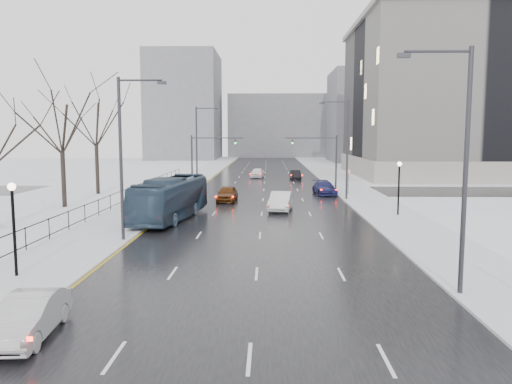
# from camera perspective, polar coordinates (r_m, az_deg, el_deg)

# --- Properties ---
(road) EXTENTS (16.00, 150.00, 0.04)m
(road) POSITION_cam_1_polar(r_m,az_deg,el_deg) (70.30, 0.98, 1.23)
(road) COLOR black
(road) RESTS_ON ground
(cross_road) EXTENTS (130.00, 10.00, 0.04)m
(cross_road) POSITION_cam_1_polar(r_m,az_deg,el_deg) (58.36, 0.89, 0.12)
(cross_road) COLOR black
(cross_road) RESTS_ON ground
(sidewalk_left) EXTENTS (5.00, 150.00, 0.16)m
(sidewalk_left) POSITION_cam_1_polar(r_m,az_deg,el_deg) (71.16, -7.50, 1.28)
(sidewalk_left) COLOR silver
(sidewalk_left) RESTS_ON ground
(sidewalk_right) EXTENTS (5.00, 150.00, 0.16)m
(sidewalk_right) POSITION_cam_1_polar(r_m,az_deg,el_deg) (70.99, 9.49, 1.24)
(sidewalk_right) COLOR silver
(sidewalk_right) RESTS_ON ground
(park_strip) EXTENTS (14.00, 150.00, 0.12)m
(park_strip) POSITION_cam_1_polar(r_m,az_deg,el_deg) (73.24, -14.87, 1.25)
(park_strip) COLOR white
(park_strip) RESTS_ON ground
(tree_park_d) EXTENTS (8.75, 8.75, 12.50)m
(tree_park_d) POSITION_cam_1_polar(r_m,az_deg,el_deg) (48.12, -21.00, -1.73)
(tree_park_d) COLOR black
(tree_park_d) RESTS_ON ground
(tree_park_e) EXTENTS (9.45, 9.45, 13.50)m
(tree_park_e) POSITION_cam_1_polar(r_m,az_deg,el_deg) (57.53, -17.59, -0.30)
(tree_park_e) COLOR black
(tree_park_e) RESTS_ON ground
(iron_fence) EXTENTS (0.06, 70.00, 1.30)m
(iron_fence) POSITION_cam_1_polar(r_m,az_deg,el_deg) (42.60, -17.12, -1.37)
(iron_fence) COLOR black
(iron_fence) RESTS_ON sidewalk_left
(streetlight_r_near) EXTENTS (2.95, 0.25, 10.00)m
(streetlight_r_near) POSITION_cam_1_polar(r_m,az_deg,el_deg) (21.41, 22.32, 3.48)
(streetlight_r_near) COLOR #2D2D33
(streetlight_r_near) RESTS_ON ground
(streetlight_r_mid) EXTENTS (2.95, 0.25, 10.00)m
(streetlight_r_mid) POSITION_cam_1_polar(r_m,az_deg,el_deg) (50.58, 10.15, 5.38)
(streetlight_r_mid) COLOR #2D2D33
(streetlight_r_mid) RESTS_ON ground
(streetlight_l_near) EXTENTS (2.95, 0.25, 10.00)m
(streetlight_l_near) POSITION_cam_1_polar(r_m,az_deg,el_deg) (31.25, -14.81, 4.58)
(streetlight_l_near) COLOR #2D2D33
(streetlight_l_near) RESTS_ON ground
(streetlight_l_far) EXTENTS (2.95, 0.25, 10.00)m
(streetlight_l_far) POSITION_cam_1_polar(r_m,az_deg,el_deg) (62.61, -6.60, 5.66)
(streetlight_l_far) COLOR #2D2D33
(streetlight_l_far) RESTS_ON ground
(lamppost_l) EXTENTS (0.36, 0.36, 4.28)m
(lamppost_l) POSITION_cam_1_polar(r_m,az_deg,el_deg) (25.11, -26.00, -2.45)
(lamppost_l) COLOR black
(lamppost_l) RESTS_ON sidewalk_left
(lamppost_r_mid) EXTENTS (0.36, 0.36, 4.28)m
(lamppost_r_mid) POSITION_cam_1_polar(r_m,az_deg,el_deg) (41.49, 16.02, 1.29)
(lamppost_r_mid) COLOR black
(lamppost_r_mid) RESTS_ON sidewalk_right
(mast_signal_right) EXTENTS (6.10, 0.33, 6.50)m
(mast_signal_right) POSITION_cam_1_polar(r_m,az_deg,el_deg) (58.44, 8.12, 4.09)
(mast_signal_right) COLOR #2D2D33
(mast_signal_right) RESTS_ON ground
(mast_signal_left) EXTENTS (6.10, 0.33, 6.50)m
(mast_signal_left) POSITION_cam_1_polar(r_m,az_deg,el_deg) (58.57, -6.31, 4.12)
(mast_signal_left) COLOR #2D2D33
(mast_signal_left) RESTS_ON ground
(no_uturn_sign) EXTENTS (0.60, 0.06, 2.70)m
(no_uturn_sign) POSITION_cam_1_polar(r_m,az_deg,el_deg) (54.85, 10.52, 1.99)
(no_uturn_sign) COLOR #2D2D33
(no_uturn_sign) RESTS_ON sidewalk_right
(civic_building) EXTENTS (41.00, 31.00, 24.80)m
(civic_building) POSITION_cam_1_polar(r_m,az_deg,el_deg) (89.05, 24.51, 8.98)
(civic_building) COLOR gray
(civic_building) RESTS_ON ground
(bldg_far_right) EXTENTS (24.00, 20.00, 22.00)m
(bldg_far_right) POSITION_cam_1_polar(r_m,az_deg,el_deg) (128.04, 13.97, 8.37)
(bldg_far_right) COLOR slate
(bldg_far_right) RESTS_ON ground
(bldg_far_left) EXTENTS (18.00, 22.00, 28.00)m
(bldg_far_left) POSITION_cam_1_polar(r_m,az_deg,el_deg) (137.06, -8.15, 9.63)
(bldg_far_left) COLOR slate
(bldg_far_left) RESTS_ON ground
(bldg_far_center) EXTENTS (30.00, 18.00, 18.00)m
(bldg_far_center) POSITION_cam_1_polar(r_m,az_deg,el_deg) (150.05, 2.78, 7.50)
(bldg_far_center) COLOR slate
(bldg_far_center) RESTS_ON ground
(sedan_left_near) EXTENTS (1.79, 4.33, 1.39)m
(sedan_left_near) POSITION_cam_1_polar(r_m,az_deg,el_deg) (18.18, -24.53, -12.82)
(sedan_left_near) COLOR #B9BABE
(sedan_left_near) RESTS_ON road
(bus) EXTENTS (4.24, 11.99, 3.27)m
(bus) POSITION_cam_1_polar(r_m,az_deg,el_deg) (39.16, -9.69, -0.72)
(bus) COLOR #2C4055
(bus) RESTS_ON road
(sedan_center_near) EXTENTS (2.01, 4.65, 1.56)m
(sedan_center_near) POSITION_cam_1_polar(r_m,az_deg,el_deg) (49.00, -3.31, -0.19)
(sedan_center_near) COLOR #582B0F
(sedan_center_near) RESTS_ON road
(sedan_right_near) EXTENTS (2.39, 5.13, 1.63)m
(sedan_right_near) POSITION_cam_1_polar(r_m,az_deg,el_deg) (43.18, 2.85, -1.06)
(sedan_right_near) COLOR white
(sedan_right_near) RESTS_ON road
(sedan_right_far) EXTENTS (2.57, 5.22, 1.46)m
(sedan_right_far) POSITION_cam_1_polar(r_m,az_deg,el_deg) (55.12, 7.84, 0.46)
(sedan_right_far) COLOR navy
(sedan_right_far) RESTS_ON road
(sedan_center_far) EXTENTS (2.37, 4.62, 1.51)m
(sedan_center_far) POSITION_cam_1_polar(r_m,az_deg,el_deg) (76.02, 0.17, 2.22)
(sedan_center_far) COLOR white
(sedan_center_far) RESTS_ON road
(sedan_right_distant) EXTENTS (1.62, 4.12, 1.34)m
(sedan_right_distant) POSITION_cam_1_polar(r_m,az_deg,el_deg) (73.50, 4.52, 1.98)
(sedan_right_distant) COLOR black
(sedan_right_distant) RESTS_ON road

